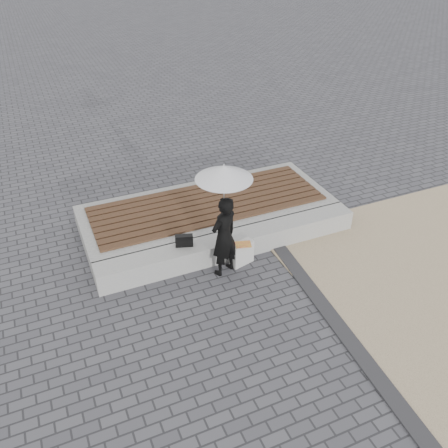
% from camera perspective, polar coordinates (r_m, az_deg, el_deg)
% --- Properties ---
extents(ground, '(80.00, 80.00, 0.00)m').
position_cam_1_polar(ground, '(7.78, 5.87, -10.04)').
color(ground, '#4C4C51').
rests_on(ground, ground).
extents(terrazzo_zone, '(5.00, 5.00, 0.02)m').
position_cam_1_polar(terrazzo_zone, '(9.22, 25.29, -5.58)').
color(terrazzo_zone, '#C8B08B').
rests_on(terrazzo_zone, ground).
extents(edging_band, '(0.61, 5.20, 0.04)m').
position_cam_1_polar(edging_band, '(7.79, 12.59, -10.57)').
color(edging_band, '#2F2F31').
rests_on(edging_band, ground).
extents(seating_ledge, '(5.00, 0.45, 0.40)m').
position_cam_1_polar(seating_ledge, '(8.74, 0.96, -2.47)').
color(seating_ledge, '#ABACA6').
rests_on(seating_ledge, ground).
extents(timber_platform, '(5.00, 2.00, 0.40)m').
position_cam_1_polar(timber_platform, '(9.66, -1.96, 1.38)').
color(timber_platform, '#ADADA8').
rests_on(timber_platform, ground).
extents(timber_decking, '(4.60, 1.60, 0.04)m').
position_cam_1_polar(timber_decking, '(9.54, -1.99, 2.50)').
color(timber_decking, '#523125').
rests_on(timber_decking, timber_platform).
extents(woman, '(0.64, 0.54, 1.50)m').
position_cam_1_polar(woman, '(8.00, -0.00, -1.50)').
color(woman, black).
rests_on(woman, ground).
extents(parasol, '(0.91, 0.91, 1.17)m').
position_cam_1_polar(parasol, '(7.37, -0.00, 6.19)').
color(parasol, '#B2B2B6').
rests_on(parasol, ground).
extents(handbag, '(0.33, 0.20, 0.22)m').
position_cam_1_polar(handbag, '(8.34, -4.79, -1.99)').
color(handbag, black).
rests_on(handbag, seating_ledge).
extents(canvas_tote, '(0.45, 0.28, 0.45)m').
position_cam_1_polar(canvas_tote, '(8.50, 2.14, -3.51)').
color(canvas_tote, beige).
rests_on(canvas_tote, ground).
extents(magazine, '(0.32, 0.27, 0.01)m').
position_cam_1_polar(magazine, '(8.33, 2.32, -2.45)').
color(magazine, red).
rests_on(magazine, canvas_tote).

